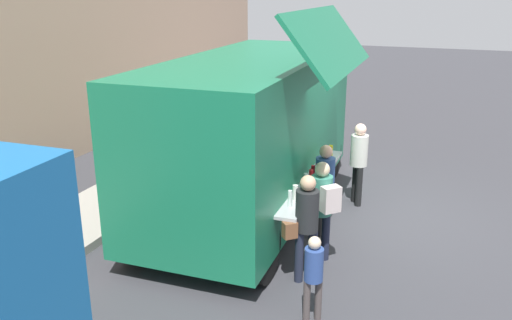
# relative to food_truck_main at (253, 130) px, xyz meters

# --- Properties ---
(ground_plane) EXTENTS (60.00, 60.00, 0.00)m
(ground_plane) POSITION_rel_food_truck_main_xyz_m (0.64, -2.21, -1.59)
(ground_plane) COLOR #38383D
(food_truck_main) EXTENTS (6.21, 3.22, 3.77)m
(food_truck_main) POSITION_rel_food_truck_main_xyz_m (0.00, 0.00, 0.00)
(food_truck_main) COLOR #18754D
(food_truck_main) RESTS_ON ground
(trash_bin) EXTENTS (0.60, 0.60, 1.02)m
(trash_bin) POSITION_rel_food_truck_main_xyz_m (4.01, 2.32, -1.08)
(trash_bin) COLOR #2E6236
(trash_bin) RESTS_ON ground
(customer_front_ordering) EXTENTS (0.51, 0.37, 1.60)m
(customer_front_ordering) POSITION_rel_food_truck_main_xyz_m (-0.53, -1.50, -0.64)
(customer_front_ordering) COLOR black
(customer_front_ordering) RESTS_ON ground
(customer_mid_with_backpack) EXTENTS (0.50, 0.51, 1.63)m
(customer_mid_with_backpack) POSITION_rel_food_truck_main_xyz_m (-1.50, -1.72, -0.59)
(customer_mid_with_backpack) COLOR #1D2339
(customer_mid_with_backpack) RESTS_ON ground
(customer_rear_waiting) EXTENTS (0.46, 0.48, 1.62)m
(customer_rear_waiting) POSITION_rel_food_truck_main_xyz_m (-2.11, -1.64, -0.63)
(customer_rear_waiting) COLOR #1E2335
(customer_rear_waiting) RESTS_ON ground
(customer_extra_browsing) EXTENTS (0.33, 0.33, 1.63)m
(customer_extra_browsing) POSITION_rel_food_truck_main_xyz_m (1.03, -1.79, -0.62)
(customer_extra_browsing) COLOR black
(customer_extra_browsing) RESTS_ON ground
(child_near_queue) EXTENTS (0.24, 0.24, 1.18)m
(child_near_queue) POSITION_rel_food_truck_main_xyz_m (-3.01, -2.00, -0.88)
(child_near_queue) COLOR #4D4443
(child_near_queue) RESTS_ON ground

